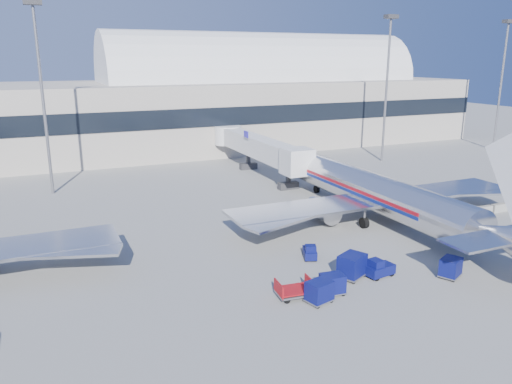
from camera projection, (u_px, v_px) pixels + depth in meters
name	position (u px, v px, depth m)	size (l,w,h in m)	color
ground	(317.00, 252.00, 43.13)	(260.00, 260.00, 0.00)	gray
terminal	(82.00, 111.00, 85.24)	(170.00, 28.15, 21.00)	#B2AA9E
airliner_main	(381.00, 194.00, 50.27)	(32.00, 37.26, 12.07)	silver
jetbridge_near	(254.00, 146.00, 72.28)	(4.40, 27.50, 6.25)	silver
mast_west	(40.00, 71.00, 57.93)	(2.00, 1.20, 22.60)	slate
mast_east	(388.00, 68.00, 77.53)	(2.00, 1.20, 22.60)	slate
mast_far_east	(503.00, 66.00, 87.34)	(2.00, 1.20, 22.60)	slate
barrier_near	(457.00, 215.00, 51.83)	(3.00, 0.55, 0.90)	#9E9E96
barrier_mid	(480.00, 211.00, 53.13)	(3.00, 0.55, 0.90)	#9E9E96
barrier_far	(503.00, 207.00, 54.42)	(3.00, 0.55, 0.90)	#9E9E96
tug_lead	(379.00, 268.00, 38.04)	(2.40, 1.44, 1.48)	#0A0E4C
tug_right	(468.00, 233.00, 45.65)	(2.49, 1.40, 1.56)	#0A0E4C
tug_left	(310.00, 252.00, 41.49)	(1.68, 2.24, 1.31)	#0A0E4C
cart_train_a	(352.00, 266.00, 37.73)	(2.62, 2.39, 1.87)	#0A0E4C
cart_train_b	(332.00, 284.00, 35.16)	(1.81, 1.46, 1.49)	#0A0E4C
cart_train_c	(319.00, 291.00, 33.93)	(2.05, 1.75, 1.56)	#0A0E4C
cart_solo_near	(451.00, 267.00, 37.88)	(2.15, 1.96, 1.53)	#0A0E4C
cart_open_red	(294.00, 291.00, 34.74)	(2.60, 1.95, 0.66)	slate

